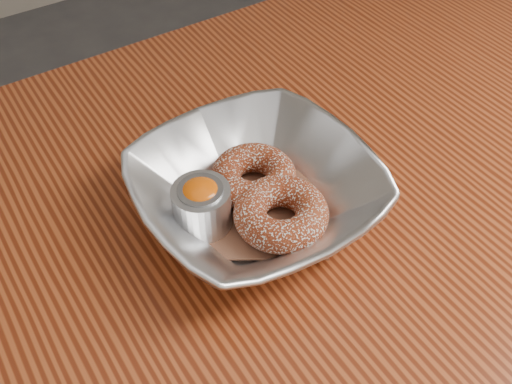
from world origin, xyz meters
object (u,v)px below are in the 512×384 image
table (276,277)px  ramekin (202,205)px  donut_front (281,213)px  serving_bowl (256,192)px  donut_back (253,176)px

table → ramekin: ramekin is taller
ramekin → donut_front: bearing=-34.9°
table → ramekin: size_ratio=20.10×
table → serving_bowl: 0.13m
serving_bowl → donut_front: (0.01, -0.04, -0.00)m
table → serving_bowl: size_ratio=4.83×
donut_back → ramekin: size_ratio=1.56×
serving_bowl → ramekin: bearing=171.2°
table → serving_bowl: serving_bowl is taller
table → donut_back: bearing=88.8°
donut_front → donut_back: bearing=84.8°
ramekin → serving_bowl: bearing=-8.8°
table → donut_back: (0.00, 0.05, 0.13)m
serving_bowl → donut_front: serving_bowl is taller
table → donut_front: size_ratio=12.28×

